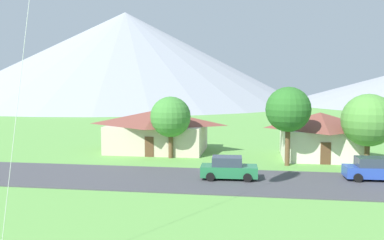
{
  "coord_description": "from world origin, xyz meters",
  "views": [
    {
      "loc": [
        3.63,
        -0.87,
        7.18
      ],
      "look_at": [
        0.3,
        20.84,
        5.23
      ],
      "focal_mm": 38.17,
      "sensor_mm": 36.0,
      "label": 1
    }
  ],
  "objects_px": {
    "house_left_center": "(320,134)",
    "tree_right_of_center": "(171,117)",
    "parked_car_blue_mid_west": "(373,169)",
    "tree_center": "(368,120)",
    "parked_car_green_west_end": "(228,168)",
    "tree_near_left": "(288,110)",
    "house_leftmost": "(157,130)"
  },
  "relations": [
    {
      "from": "house_left_center",
      "to": "tree_near_left",
      "type": "relative_size",
      "value": 1.11
    },
    {
      "from": "house_leftmost",
      "to": "parked_car_blue_mid_west",
      "type": "distance_m",
      "value": 21.75
    },
    {
      "from": "tree_center",
      "to": "tree_right_of_center",
      "type": "height_order",
      "value": "tree_center"
    },
    {
      "from": "house_left_center",
      "to": "house_leftmost",
      "type": "bearing_deg",
      "value": 175.47
    },
    {
      "from": "parked_car_green_west_end",
      "to": "tree_right_of_center",
      "type": "bearing_deg",
      "value": 126.62
    },
    {
      "from": "house_left_center",
      "to": "parked_car_green_west_end",
      "type": "bearing_deg",
      "value": -127.67
    },
    {
      "from": "tree_center",
      "to": "parked_car_green_west_end",
      "type": "relative_size",
      "value": 1.48
    },
    {
      "from": "tree_near_left",
      "to": "parked_car_blue_mid_west",
      "type": "bearing_deg",
      "value": -39.96
    },
    {
      "from": "tree_center",
      "to": "parked_car_green_west_end",
      "type": "bearing_deg",
      "value": -150.09
    },
    {
      "from": "tree_right_of_center",
      "to": "parked_car_green_west_end",
      "type": "distance_m",
      "value": 10.7
    },
    {
      "from": "house_leftmost",
      "to": "tree_near_left",
      "type": "relative_size",
      "value": 1.54
    },
    {
      "from": "house_leftmost",
      "to": "tree_center",
      "type": "distance_m",
      "value": 20.63
    },
    {
      "from": "tree_right_of_center",
      "to": "parked_car_green_west_end",
      "type": "xyz_separation_m",
      "value": [
        6.11,
        -8.22,
        -3.12
      ]
    },
    {
      "from": "parked_car_blue_mid_west",
      "to": "parked_car_green_west_end",
      "type": "bearing_deg",
      "value": -173.03
    },
    {
      "from": "house_left_center",
      "to": "tree_center",
      "type": "height_order",
      "value": "tree_center"
    },
    {
      "from": "house_leftmost",
      "to": "tree_near_left",
      "type": "bearing_deg",
      "value": -23.6
    },
    {
      "from": "tree_near_left",
      "to": "tree_center",
      "type": "bearing_deg",
      "value": 3.91
    },
    {
      "from": "tree_center",
      "to": "tree_right_of_center",
      "type": "bearing_deg",
      "value": 174.94
    },
    {
      "from": "house_leftmost",
      "to": "parked_car_blue_mid_west",
      "type": "relative_size",
      "value": 2.51
    },
    {
      "from": "tree_center",
      "to": "house_leftmost",
      "type": "bearing_deg",
      "value": 165.18
    },
    {
      "from": "house_left_center",
      "to": "parked_car_green_west_end",
      "type": "distance_m",
      "value": 13.47
    },
    {
      "from": "tree_right_of_center",
      "to": "parked_car_blue_mid_west",
      "type": "relative_size",
      "value": 1.4
    },
    {
      "from": "house_leftmost",
      "to": "tree_center",
      "type": "height_order",
      "value": "tree_center"
    },
    {
      "from": "tree_near_left",
      "to": "tree_center",
      "type": "distance_m",
      "value": 6.85
    },
    {
      "from": "tree_center",
      "to": "parked_car_blue_mid_west",
      "type": "height_order",
      "value": "tree_center"
    },
    {
      "from": "house_left_center",
      "to": "parked_car_green_west_end",
      "type": "xyz_separation_m",
      "value": [
        -8.19,
        -10.6,
        -1.42
      ]
    },
    {
      "from": "tree_near_left",
      "to": "parked_car_green_west_end",
      "type": "bearing_deg",
      "value": -127.71
    },
    {
      "from": "house_left_center",
      "to": "tree_right_of_center",
      "type": "bearing_deg",
      "value": -170.52
    },
    {
      "from": "tree_near_left",
      "to": "house_leftmost",
      "type": "bearing_deg",
      "value": 156.4
    },
    {
      "from": "tree_right_of_center",
      "to": "parked_car_blue_mid_west",
      "type": "xyz_separation_m",
      "value": [
        16.73,
        -6.92,
        -3.12
      ]
    },
    {
      "from": "tree_near_left",
      "to": "tree_right_of_center",
      "type": "bearing_deg",
      "value": 169.45
    },
    {
      "from": "house_left_center",
      "to": "tree_right_of_center",
      "type": "xyz_separation_m",
      "value": [
        -14.29,
        -2.39,
        1.7
      ]
    }
  ]
}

